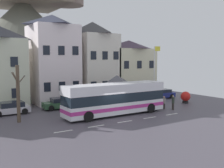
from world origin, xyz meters
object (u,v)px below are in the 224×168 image
object	(u,v)px
parked_car_03	(135,96)
harbour_buoy	(186,97)
parked_car_01	(60,103)
pedestrian_03	(151,100)
townhouse_03	(93,60)
pedestrian_01	(140,100)
transit_bus	(115,99)
parked_car_00	(10,108)
pedestrian_02	(173,102)
bus_shelter	(117,81)
bare_tree_00	(18,93)
public_bench	(103,101)
townhouse_02	(53,59)
townhouse_04	(129,68)
hilltop_castle	(25,40)
pedestrian_00	(164,102)
parked_car_04	(161,94)
flagpole	(155,71)

from	to	relation	value
parked_car_03	harbour_buoy	world-z (taller)	harbour_buoy
parked_car_01	pedestrian_03	xyz separation A→B (m)	(9.76, -4.58, 0.18)
townhouse_03	pedestrian_01	world-z (taller)	townhouse_03
transit_bus	parked_car_01	xyz separation A→B (m)	(-3.59, 6.11, -1.01)
parked_car_00	pedestrian_02	world-z (taller)	pedestrian_02
bus_shelter	parked_car_03	distance (m)	4.82
bus_shelter	bare_tree_00	distance (m)	12.41
public_bench	parked_car_01	bearing A→B (deg)	177.87
townhouse_02	parked_car_01	world-z (taller)	townhouse_02
townhouse_02	townhouse_03	world-z (taller)	townhouse_02
townhouse_04	parked_car_03	bearing A→B (deg)	-116.98
hilltop_castle	bus_shelter	bearing A→B (deg)	-77.50
townhouse_04	hilltop_castle	world-z (taller)	hilltop_castle
pedestrian_00	pedestrian_02	bearing A→B (deg)	-56.86
transit_bus	bus_shelter	world-z (taller)	bus_shelter
parked_car_04	bare_tree_00	distance (m)	21.14
pedestrian_02	hilltop_castle	bearing A→B (deg)	107.40
flagpole	bus_shelter	bearing A→B (deg)	153.14
townhouse_02	townhouse_04	world-z (taller)	townhouse_02
pedestrian_00	parked_car_01	bearing A→B (deg)	146.58
flagpole	pedestrian_00	bearing A→B (deg)	-108.26
parked_car_03	parked_car_04	xyz separation A→B (m)	(4.63, -0.09, 0.02)
townhouse_04	hilltop_castle	bearing A→B (deg)	124.55
hilltop_castle	pedestrian_01	xyz separation A→B (m)	(6.81, -25.27, -8.16)
bare_tree_00	townhouse_04	bearing A→B (deg)	24.84
pedestrian_02	harbour_buoy	distance (m)	5.14
bus_shelter	parked_car_03	bearing A→B (deg)	20.91
townhouse_02	parked_car_01	xyz separation A→B (m)	(-0.99, -4.88, -5.05)
townhouse_04	parked_car_03	size ratio (longest dim) A/B	2.04
hilltop_castle	bus_shelter	world-z (taller)	hilltop_castle
pedestrian_02	harbour_buoy	bearing A→B (deg)	26.86
townhouse_03	townhouse_04	size ratio (longest dim) A/B	1.29
parked_car_00	flagpole	size ratio (longest dim) A/B	0.54
parked_car_01	flagpole	distance (m)	12.04
townhouse_04	parked_car_04	bearing A→B (deg)	-66.11
townhouse_03	flagpole	distance (m)	10.03
townhouse_04	parked_car_03	distance (m)	6.51
pedestrian_00	parked_car_00	bearing A→B (deg)	157.03
townhouse_03	public_bench	world-z (taller)	townhouse_03
pedestrian_01	bare_tree_00	bearing A→B (deg)	179.61
townhouse_03	flagpole	world-z (taller)	townhouse_03
parked_car_00	pedestrian_01	size ratio (longest dim) A/B	2.53
parked_car_01	flagpole	world-z (taller)	flagpole
parked_car_03	pedestrian_01	size ratio (longest dim) A/B	2.68
pedestrian_01	pedestrian_03	distance (m)	1.46
parked_car_00	harbour_buoy	world-z (taller)	harbour_buoy
pedestrian_02	public_bench	xyz separation A→B (m)	(-4.86, 7.21, -0.48)
townhouse_03	pedestrian_03	xyz separation A→B (m)	(2.62, -9.92, -4.66)
hilltop_castle	flagpole	size ratio (longest dim) A/B	4.48
bus_shelter	pedestrian_03	size ratio (longest dim) A/B	2.63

